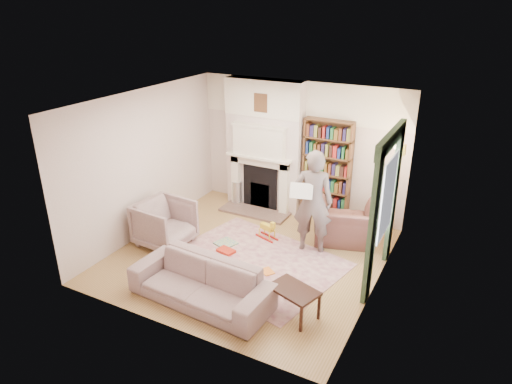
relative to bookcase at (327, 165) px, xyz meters
The scene contains 25 objects.
floor 2.51m from the bookcase, 107.05° to the right, with size 4.50×4.50×0.00m, color olive.
ceiling 2.75m from the bookcase, 107.05° to the right, with size 4.50×4.50×0.00m, color white.
wall_back 0.70m from the bookcase, 168.69° to the left, with size 4.50×4.50×0.00m, color silver.
wall_front 4.42m from the bookcase, 98.46° to the right, with size 4.50×4.50×0.00m, color silver.
wall_left 3.60m from the bookcase, 143.83° to the right, with size 4.50×4.50×0.00m, color silver.
wall_right 2.67m from the bookcase, 52.96° to the right, with size 4.50×4.50×0.00m, color silver.
fireplace 1.42m from the bookcase, behind, with size 1.70×0.58×2.80m.
bookcase is the anchor object (origin of this frame).
window 2.36m from the bookcase, 47.34° to the right, with size 0.02×0.90×1.30m, color silver.
curtain_left 2.87m from the bookcase, 57.36° to the right, with size 0.07×0.32×2.40m, color #2C4129.
curtain_right 1.86m from the bookcase, 33.35° to the right, with size 0.07×0.32×2.40m, color #2C4129.
pelmet 2.60m from the bookcase, 48.16° to the right, with size 0.09×1.70×0.24m, color #2C4129.
wall_sconce 1.68m from the bookcase, 24.19° to the right, with size 0.20×0.24×0.24m, color gold, non-canonical shape.
rug 2.61m from the bookcase, 101.48° to the right, with size 2.87×2.21×0.01m, color beige.
armchair_reading 1.33m from the bookcase, 49.07° to the right, with size 1.16×1.01×0.75m, color #4E3129.
armchair_left 3.43m from the bookcase, 132.15° to the right, with size 0.91×0.94×0.85m, color #BEAB9D.
sofa 3.81m from the bookcase, 100.16° to the right, with size 2.22×0.87×0.65m, color #A69589.
man_reading 1.44m from the bookcase, 79.93° to the right, with size 0.70×0.46×1.93m, color #60514D.
newspaper 1.61m from the bookcase, 86.45° to the right, with size 0.40×0.02×0.28m, color white.
coffee_table 3.52m from the bookcase, 77.69° to the right, with size 0.70×0.45×0.45m, color #341A12, non-canonical shape.
paraffin_heater 2.19m from the bookcase, behind, with size 0.24×0.24×0.55m, color #AEB1B6.
rocking_horse 1.84m from the bookcase, 114.61° to the right, with size 0.45×0.18×0.40m, color gold, non-canonical shape.
board_game 2.61m from the bookcase, 121.83° to the right, with size 0.35×0.35×0.03m, color #D2CB4A.
game_box_lid 2.74m from the bookcase, 115.52° to the right, with size 0.32×0.21×0.05m, color red.
comic_annuals 2.79m from the bookcase, 99.45° to the right, with size 0.91×0.34×0.02m.
Camera 1 is at (3.44, -6.29, 4.28)m, focal length 32.00 mm.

